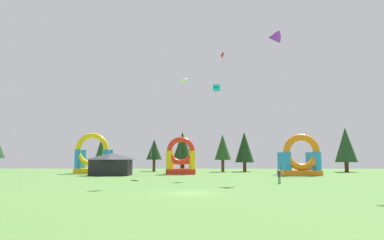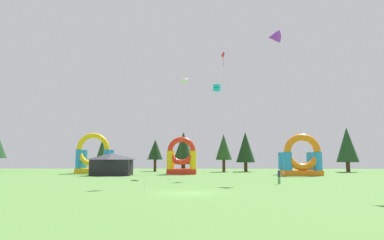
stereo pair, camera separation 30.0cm
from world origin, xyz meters
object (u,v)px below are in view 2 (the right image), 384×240
(inflatable_blue_arch, at_px, (182,160))
(festival_tent, at_px, (112,164))
(kite_purple_delta, at_px, (274,37))
(inflatable_yellow_castle, at_px, (301,161))
(person_midfield, at_px, (279,175))
(inflatable_orange_dome, at_px, (94,158))
(kite_cyan_box, at_px, (217,88))
(kite_red_diamond, at_px, (224,57))
(kite_white_parafoil, at_px, (184,81))

(inflatable_blue_arch, xyz_separation_m, festival_tent, (-10.79, -4.50, -0.58))
(kite_purple_delta, distance_m, inflatable_yellow_castle, 21.09)
(inflatable_yellow_castle, bearing_deg, inflatable_blue_arch, 169.37)
(person_midfield, height_order, inflatable_blue_arch, inflatable_blue_arch)
(inflatable_orange_dome, bearing_deg, inflatable_yellow_castle, -10.22)
(kite_cyan_box, distance_m, inflatable_blue_arch, 17.16)
(inflatable_orange_dome, relative_size, festival_tent, 1.19)
(kite_red_diamond, xyz_separation_m, kite_purple_delta, (5.51, -13.36, -1.37))
(kite_white_parafoil, height_order, inflatable_orange_dome, kite_white_parafoil)
(kite_white_parafoil, bearing_deg, inflatable_orange_dome, 146.53)
(kite_red_diamond, height_order, inflatable_yellow_castle, kite_red_diamond)
(inflatable_blue_arch, distance_m, festival_tent, 11.71)
(kite_white_parafoil, relative_size, inflatable_yellow_castle, 2.25)
(inflatable_yellow_castle, bearing_deg, kite_cyan_box, -145.51)
(festival_tent, bearing_deg, kite_purple_delta, -26.01)
(kite_cyan_box, bearing_deg, person_midfield, -53.44)
(kite_red_diamond, bearing_deg, inflatable_blue_arch, 160.12)
(kite_red_diamond, height_order, kite_white_parafoil, kite_red_diamond)
(kite_cyan_box, relative_size, person_midfield, 7.99)
(inflatable_yellow_castle, bearing_deg, kite_red_diamond, 175.15)
(kite_red_diamond, distance_m, inflatable_blue_arch, 18.78)
(person_midfield, height_order, inflatable_yellow_castle, inflatable_yellow_castle)
(person_midfield, relative_size, inflatable_blue_arch, 0.25)
(kite_cyan_box, relative_size, festival_tent, 2.09)
(kite_white_parafoil, height_order, kite_cyan_box, kite_white_parafoil)
(kite_white_parafoil, distance_m, festival_tent, 17.37)
(inflatable_orange_dome, bearing_deg, kite_white_parafoil, -33.47)
(kite_white_parafoil, relative_size, festival_tent, 2.43)
(kite_white_parafoil, distance_m, inflatable_blue_arch, 14.47)
(kite_red_diamond, relative_size, festival_tent, 3.36)
(inflatable_orange_dome, relative_size, inflatable_blue_arch, 1.14)
(kite_purple_delta, relative_size, inflatable_orange_dome, 2.65)
(kite_red_diamond, height_order, person_midfield, kite_red_diamond)
(inflatable_yellow_castle, distance_m, festival_tent, 29.91)
(person_midfield, distance_m, inflatable_yellow_castle, 19.27)
(kite_cyan_box, height_order, person_midfield, kite_cyan_box)
(kite_purple_delta, xyz_separation_m, inflatable_yellow_castle, (6.48, 12.34, -15.83))
(inflatable_blue_arch, bearing_deg, kite_cyan_box, -67.24)
(kite_red_diamond, distance_m, person_midfield, 26.76)
(kite_white_parafoil, bearing_deg, festival_tent, 161.93)
(kite_white_parafoil, bearing_deg, inflatable_blue_arch, 95.15)
(kite_red_diamond, relative_size, inflatable_orange_dome, 2.83)
(kite_white_parafoil, height_order, festival_tent, kite_white_parafoil)
(kite_white_parafoil, xyz_separation_m, inflatable_blue_arch, (-0.74, 8.27, -11.85))
(kite_red_diamond, height_order, festival_tent, kite_red_diamond)
(kite_red_diamond, relative_size, kite_purple_delta, 1.07)
(inflatable_orange_dome, relative_size, inflatable_yellow_castle, 1.10)
(person_midfield, bearing_deg, inflatable_blue_arch, -63.10)
(kite_red_diamond, relative_size, inflatable_blue_arch, 3.23)
(kite_cyan_box, xyz_separation_m, festival_tent, (-16.23, 8.46, -10.41))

